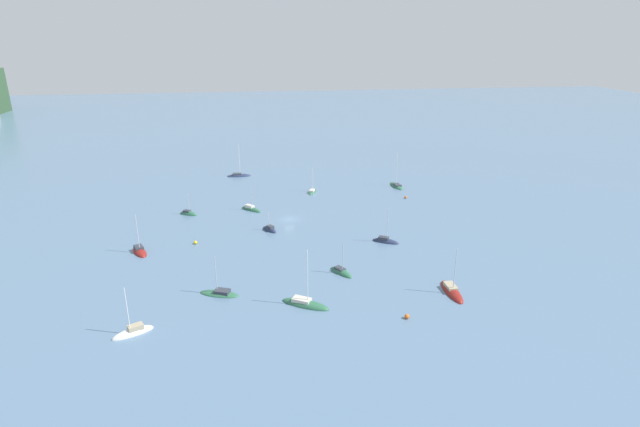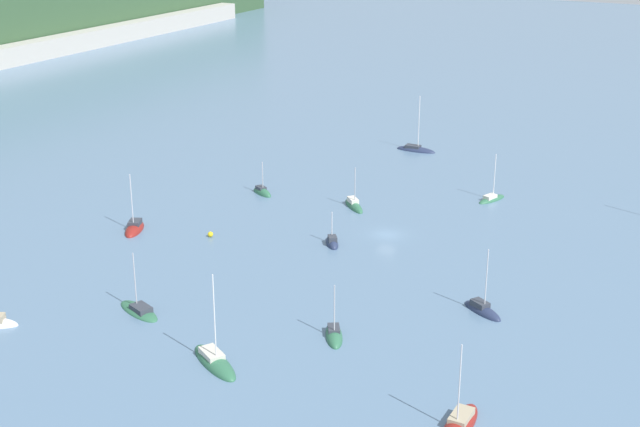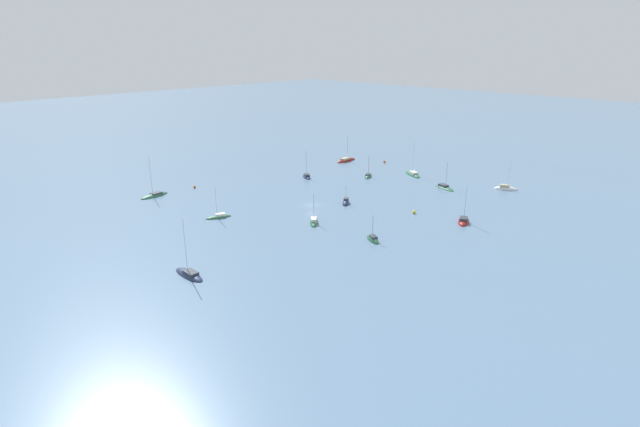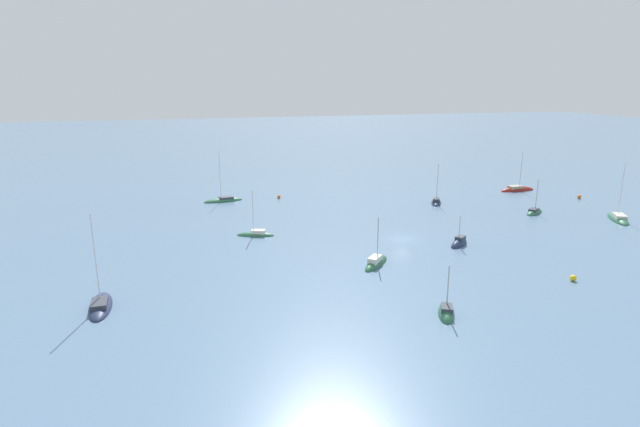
% 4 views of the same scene
% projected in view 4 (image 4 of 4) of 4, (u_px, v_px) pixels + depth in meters
% --- Properties ---
extents(ground_plane, '(600.00, 600.00, 0.00)m').
position_uv_depth(ground_plane, '(402.00, 239.00, 78.69)').
color(ground_plane, slate).
extents(sailboat_1, '(4.70, 3.98, 5.69)m').
position_uv_depth(sailboat_1, '(459.00, 244.00, 75.73)').
color(sailboat_1, '#232D4C').
rests_on(sailboat_1, ground_plane).
extents(sailboat_2, '(6.30, 3.79, 8.15)m').
position_uv_depth(sailboat_2, '(256.00, 235.00, 80.47)').
color(sailboat_2, '#2D6647').
rests_on(sailboat_2, ground_plane).
extents(sailboat_3, '(3.91, 5.13, 6.41)m').
position_uv_depth(sailboat_3, '(446.00, 313.00, 53.00)').
color(sailboat_3, '#2D6647').
rests_on(sailboat_3, ground_plane).
extents(sailboat_4, '(8.32, 3.37, 11.43)m').
position_uv_depth(sailboat_4, '(223.00, 201.00, 104.06)').
color(sailboat_4, '#2D6647').
rests_on(sailboat_4, ground_plane).
extents(sailboat_5, '(5.97, 5.92, 7.41)m').
position_uv_depth(sailboat_5, '(376.00, 264.00, 67.53)').
color(sailboat_5, '#2D6647').
rests_on(sailboat_5, ground_plane).
extents(sailboat_6, '(8.58, 2.41, 9.84)m').
position_uv_depth(sailboat_6, '(517.00, 190.00, 114.30)').
color(sailboat_6, maroon).
rests_on(sailboat_6, ground_plane).
extents(sailboat_8, '(2.42, 7.73, 11.38)m').
position_uv_depth(sailboat_8, '(100.00, 307.00, 54.55)').
color(sailboat_8, '#232D4C').
rests_on(sailboat_8, ground_plane).
extents(sailboat_10, '(4.81, 6.18, 8.82)m').
position_uv_depth(sailboat_10, '(436.00, 203.00, 102.15)').
color(sailboat_10, '#232D4C').
rests_on(sailboat_10, ground_plane).
extents(sailboat_11, '(6.02, 4.60, 7.27)m').
position_uv_depth(sailboat_11, '(534.00, 213.00, 94.43)').
color(sailboat_11, '#2D6647').
rests_on(sailboat_11, ground_plane).
extents(sailboat_12, '(6.68, 8.77, 11.28)m').
position_uv_depth(sailboat_12, '(618.00, 219.00, 89.84)').
color(sailboat_12, '#2D6647').
rests_on(sailboat_12, ground_plane).
extents(mooring_buoy_0, '(0.72, 0.72, 0.72)m').
position_uv_depth(mooring_buoy_0, '(279.00, 197.00, 106.60)').
color(mooring_buoy_0, orange).
rests_on(mooring_buoy_0, ground_plane).
extents(mooring_buoy_1, '(0.78, 0.78, 0.78)m').
position_uv_depth(mooring_buoy_1, '(573.00, 278.00, 61.87)').
color(mooring_buoy_1, yellow).
rests_on(mooring_buoy_1, ground_plane).
extents(mooring_buoy_2, '(0.81, 0.81, 0.81)m').
position_uv_depth(mooring_buoy_2, '(579.00, 197.00, 106.44)').
color(mooring_buoy_2, orange).
rests_on(mooring_buoy_2, ground_plane).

